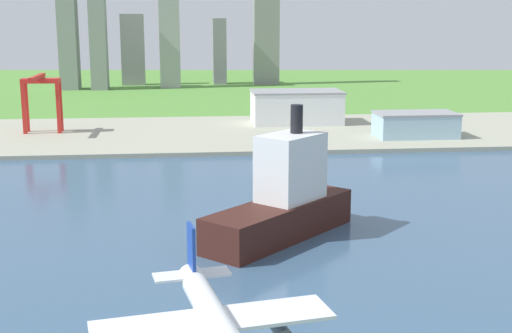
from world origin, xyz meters
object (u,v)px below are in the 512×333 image
at_px(cargo_ship, 284,200).
at_px(warehouse_main, 296,107).
at_px(warehouse_annex, 415,125).
at_px(port_crane_red, 41,91).
at_px(airplane_landing, 217,323).

relative_size(cargo_ship, warehouse_main, 0.94).
bearing_deg(cargo_ship, warehouse_annex, 59.57).
bearing_deg(cargo_ship, port_crane_red, 119.01).
height_order(airplane_landing, warehouse_annex, airplane_landing).
xyz_separation_m(warehouse_main, warehouse_annex, (63.19, -63.04, -3.68)).
xyz_separation_m(airplane_landing, warehouse_annex, (136.37, 328.66, -25.94)).
height_order(port_crane_red, warehouse_annex, port_crane_red).
height_order(cargo_ship, warehouse_annex, cargo_ship).
bearing_deg(cargo_ship, warehouse_main, 79.93).
xyz_separation_m(port_crane_red, warehouse_main, (165.25, 24.97, -15.26)).
bearing_deg(port_crane_red, airplane_landing, -75.91).
distance_m(warehouse_main, warehouse_annex, 89.33).
bearing_deg(warehouse_annex, port_crane_red, 170.54).
relative_size(port_crane_red, warehouse_main, 0.66).
relative_size(cargo_ship, warehouse_annex, 1.19).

